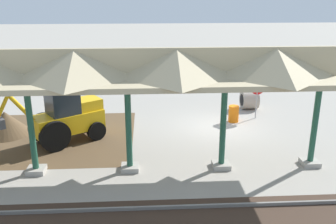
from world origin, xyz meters
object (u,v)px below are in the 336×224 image
stop_sign (257,92)px  concrete_pipe (249,100)px  traffic_barrel (234,114)px  backhoe (65,116)px

stop_sign → concrete_pipe: bearing=-93.5°
stop_sign → traffic_barrel: (1.37, 0.50, -1.08)m
backhoe → concrete_pipe: (-10.01, -4.54, -0.72)m
backhoe → concrete_pipe: bearing=-155.6°
concrete_pipe → backhoe: bearing=24.4°
backhoe → traffic_barrel: (-8.53, -2.28, -0.82)m
concrete_pipe → traffic_barrel: (1.48, 2.26, -0.10)m
stop_sign → backhoe: bearing=15.7°
stop_sign → concrete_pipe: size_ratio=1.88×
stop_sign → concrete_pipe: stop_sign is taller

